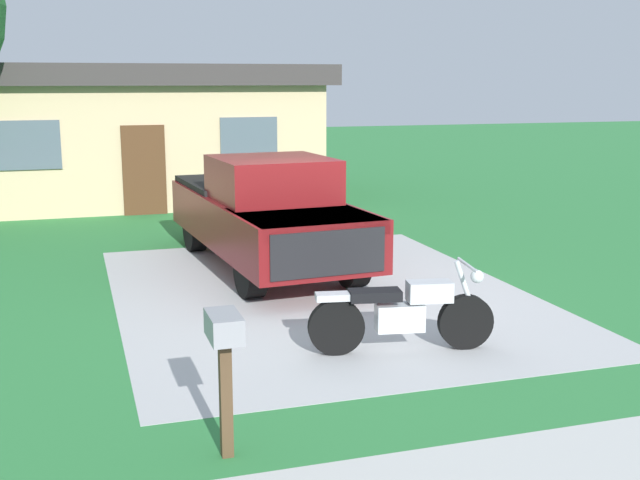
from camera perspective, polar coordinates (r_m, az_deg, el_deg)
ground_plane at (r=11.89m, az=0.05°, el=-3.89°), size 80.00×80.00×0.00m
driveway_pad at (r=11.89m, az=0.05°, el=-3.87°), size 5.96×7.82×0.01m
motorcycle at (r=9.36m, az=5.99°, el=-5.22°), size 2.20×0.75×1.09m
pickup_truck at (r=13.51m, az=-4.03°, el=2.09°), size 2.43×5.76×1.90m
mailbox at (r=6.68m, az=-6.87°, el=-7.59°), size 0.26×0.48×1.26m
neighbor_house at (r=21.56m, az=-13.21°, el=7.57°), size 9.60×5.60×3.50m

